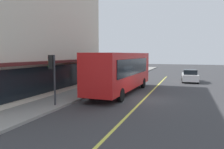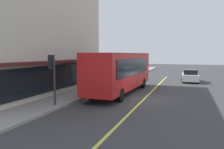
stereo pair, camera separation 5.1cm
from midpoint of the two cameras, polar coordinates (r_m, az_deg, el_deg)
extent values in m
plane|color=#38383A|center=(17.15, 7.99, -6.29)|extent=(120.00, 120.00, 0.00)
cube|color=gray|center=(19.03, -9.16, -4.93)|extent=(80.00, 2.71, 0.15)
cube|color=#D8D14C|center=(17.15, 7.99, -6.27)|extent=(36.00, 0.16, 0.01)
cube|color=beige|center=(21.71, -26.14, 10.75)|extent=(18.97, 9.97, 11.39)
cube|color=#4C1919|center=(18.30, -14.07, 3.16)|extent=(13.28, 0.70, 0.20)
cube|color=black|center=(18.51, -14.56, -0.86)|extent=(11.38, 0.08, 2.00)
cube|color=red|center=(19.54, 2.31, 1.09)|extent=(11.08, 2.87, 3.00)
cube|color=black|center=(24.74, 6.33, 2.78)|extent=(0.19, 2.10, 1.80)
cube|color=black|center=(19.68, -1.48, 2.18)|extent=(8.80, 0.35, 1.32)
cube|color=black|center=(18.86, 5.68, 2.02)|extent=(8.80, 0.35, 1.32)
cube|color=#0CF259|center=(24.79, 6.39, 4.84)|extent=(0.14, 1.90, 0.36)
cube|color=#2D2D33|center=(24.96, 6.35, -0.91)|extent=(0.24, 2.40, 0.40)
cylinder|color=black|center=(23.37, 2.41, -1.92)|extent=(1.01, 0.33, 1.00)
cylinder|color=black|center=(22.76, 7.82, -2.16)|extent=(1.01, 0.33, 1.00)
cylinder|color=black|center=(16.91, -5.18, -4.70)|extent=(1.01, 0.33, 1.00)
cylinder|color=black|center=(16.06, 2.12, -5.21)|extent=(1.01, 0.33, 1.00)
cylinder|color=#2D2D33|center=(14.70, -14.45, -1.43)|extent=(0.12, 0.12, 3.20)
cube|color=black|center=(14.72, -15.21, 3.06)|extent=(0.30, 0.30, 0.90)
sphere|color=red|center=(14.81, -15.78, 4.10)|extent=(0.18, 0.18, 0.18)
sphere|color=orange|center=(14.82, -15.75, 3.06)|extent=(0.18, 0.18, 0.18)
sphere|color=green|center=(14.83, -15.73, 2.01)|extent=(0.18, 0.18, 0.18)
cube|color=white|center=(29.06, 19.10, -0.61)|extent=(4.38, 2.00, 0.75)
cube|color=black|center=(28.85, 19.15, 0.65)|extent=(2.47, 1.62, 0.55)
cylinder|color=black|center=(30.47, 17.42, -0.82)|extent=(0.65, 0.25, 0.64)
cylinder|color=black|center=(30.55, 20.49, -0.89)|extent=(0.65, 0.25, 0.64)
cylinder|color=black|center=(27.65, 17.53, -1.42)|extent=(0.65, 0.25, 0.64)
cylinder|color=black|center=(27.73, 20.91, -1.50)|extent=(0.65, 0.25, 0.64)
cylinder|color=black|center=(23.45, -5.48, -1.71)|extent=(0.18, 0.18, 0.86)
cylinder|color=#B28C33|center=(23.37, -5.50, 0.16)|extent=(0.34, 0.34, 0.68)
sphere|color=tan|center=(23.33, -5.51, 1.29)|extent=(0.24, 0.24, 0.24)
cylinder|color=black|center=(22.23, -4.93, -2.11)|extent=(0.18, 0.18, 0.84)
cylinder|color=#B28C33|center=(22.15, -4.94, -0.17)|extent=(0.34, 0.34, 0.67)
sphere|color=tan|center=(22.11, -4.95, 0.99)|extent=(0.24, 0.24, 0.24)
cylinder|color=black|center=(17.69, -8.26, -4.20)|extent=(0.18, 0.18, 0.75)
cylinder|color=maroon|center=(17.60, -8.29, -2.03)|extent=(0.34, 0.34, 0.60)
sphere|color=tan|center=(17.55, -8.31, -0.72)|extent=(0.21, 0.21, 0.21)
camera|label=1|loc=(0.03, -90.07, -0.01)|focal=36.01mm
camera|label=2|loc=(0.03, 89.93, 0.01)|focal=36.01mm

